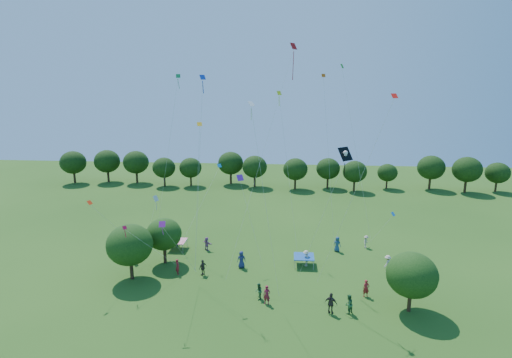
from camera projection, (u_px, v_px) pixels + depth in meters
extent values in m
cylinder|color=#422B19|center=(132.00, 271.00, 40.90)|extent=(0.36, 0.36, 1.76)
ellipsoid|color=#1E4313|center=(130.00, 245.00, 40.27)|extent=(4.64, 4.64, 4.17)
cylinder|color=#422B19|center=(165.00, 255.00, 44.67)|extent=(0.36, 0.36, 1.74)
ellipsoid|color=#1E4313|center=(164.00, 234.00, 44.11)|extent=(3.93, 3.93, 3.54)
cylinder|color=#422B19|center=(409.00, 303.00, 34.95)|extent=(0.33, 0.33, 1.60)
ellipsoid|color=#1E4313|center=(412.00, 275.00, 34.36)|extent=(4.35, 4.35, 3.91)
cylinder|color=#422B19|center=(75.00, 178.00, 82.37)|extent=(0.44, 0.44, 2.15)
ellipsoid|color=#17340F|center=(73.00, 162.00, 81.64)|extent=(5.17, 5.17, 4.65)
cylinder|color=#422B19|center=(108.00, 177.00, 83.43)|extent=(0.45, 0.45, 2.17)
ellipsoid|color=#17340F|center=(107.00, 161.00, 82.70)|extent=(5.22, 5.22, 4.70)
cylinder|color=#422B19|center=(137.00, 178.00, 82.58)|extent=(0.44, 0.44, 2.15)
ellipsoid|color=#17340F|center=(136.00, 162.00, 81.86)|extent=(5.17, 5.17, 4.65)
cylinder|color=#422B19|center=(165.00, 182.00, 79.86)|extent=(0.38, 0.38, 1.87)
ellipsoid|color=#17340F|center=(164.00, 168.00, 79.23)|extent=(4.48, 4.48, 4.03)
cylinder|color=#422B19|center=(191.00, 181.00, 80.03)|extent=(0.38, 0.38, 1.84)
ellipsoid|color=#17340F|center=(190.00, 168.00, 79.41)|extent=(4.42, 4.42, 3.98)
cylinder|color=#422B19|center=(231.00, 179.00, 81.69)|extent=(0.44, 0.44, 2.14)
ellipsoid|color=#17340F|center=(231.00, 163.00, 80.97)|extent=(5.14, 5.14, 4.63)
cylinder|color=#422B19|center=(255.00, 182.00, 79.17)|extent=(0.42, 0.42, 2.03)
ellipsoid|color=#17340F|center=(255.00, 167.00, 78.49)|extent=(4.86, 4.86, 4.37)
cylinder|color=#422B19|center=(295.00, 184.00, 77.44)|extent=(0.40, 0.40, 1.96)
ellipsoid|color=#17340F|center=(295.00, 169.00, 76.78)|extent=(4.71, 4.71, 4.24)
cylinder|color=#422B19|center=(327.00, 183.00, 78.41)|extent=(0.39, 0.39, 1.91)
ellipsoid|color=#17340F|center=(328.00, 169.00, 77.77)|extent=(4.59, 4.59, 4.13)
cylinder|color=#422B19|center=(354.00, 186.00, 75.91)|extent=(0.39, 0.39, 1.89)
ellipsoid|color=#17340F|center=(355.00, 172.00, 75.27)|extent=(4.54, 4.54, 4.08)
cylinder|color=#422B19|center=(387.00, 185.00, 77.86)|extent=(0.33, 0.33, 1.58)
ellipsoid|color=#17340F|center=(387.00, 173.00, 77.33)|extent=(3.80, 3.80, 3.42)
cylinder|color=#422B19|center=(430.00, 184.00, 77.36)|extent=(0.44, 0.44, 2.13)
ellipsoid|color=#17340F|center=(431.00, 167.00, 76.64)|extent=(5.12, 5.12, 4.61)
cylinder|color=#422B19|center=(465.00, 187.00, 74.94)|extent=(0.45, 0.45, 2.18)
ellipsoid|color=#17340F|center=(467.00, 169.00, 74.21)|extent=(5.24, 5.24, 4.72)
cylinder|color=#422B19|center=(496.00, 187.00, 75.51)|extent=(0.37, 0.37, 1.81)
ellipsoid|color=#17340F|center=(498.00, 173.00, 74.90)|extent=(4.35, 4.35, 3.91)
cube|color=red|center=(177.00, 241.00, 48.41)|extent=(2.20, 2.20, 0.08)
cylinder|color=#999999|center=(166.00, 248.00, 47.63)|extent=(0.05, 0.05, 1.10)
cylinder|color=#999999|center=(183.00, 248.00, 47.46)|extent=(0.05, 0.05, 1.10)
cylinder|color=#999999|center=(171.00, 242.00, 49.57)|extent=(0.05, 0.05, 1.10)
cylinder|color=#999999|center=(187.00, 242.00, 49.41)|extent=(0.05, 0.05, 1.10)
cube|color=#174C99|center=(304.00, 256.00, 43.96)|extent=(2.20, 2.20, 0.08)
cylinder|color=#999999|center=(295.00, 264.00, 43.18)|extent=(0.05, 0.05, 1.10)
cylinder|color=#999999|center=(313.00, 265.00, 43.02)|extent=(0.05, 0.05, 1.10)
cylinder|color=#999999|center=(295.00, 257.00, 45.12)|extent=(0.05, 0.05, 1.10)
cylinder|color=#999999|center=(312.00, 257.00, 44.96)|extent=(0.05, 0.05, 1.10)
imported|color=navy|center=(337.00, 244.00, 47.78)|extent=(1.03, 0.88, 1.84)
imported|color=maroon|center=(366.00, 288.00, 37.39)|extent=(0.68, 0.50, 1.67)
imported|color=#25562B|center=(144.00, 246.00, 47.47)|extent=(0.78, 0.96, 1.71)
imported|color=beige|center=(387.00, 263.00, 42.58)|extent=(1.18, 1.24, 1.81)
imported|color=#372E2C|center=(203.00, 267.00, 41.72)|extent=(0.96, 1.07, 1.70)
imported|color=#AF6694|center=(135.00, 256.00, 44.67)|extent=(0.91, 1.58, 1.60)
imported|color=navy|center=(175.00, 239.00, 49.72)|extent=(0.94, 0.83, 1.69)
imported|color=maroon|center=(178.00, 267.00, 41.89)|extent=(0.67, 0.76, 1.70)
imported|color=#255830|center=(259.00, 291.00, 36.97)|extent=(0.43, 0.78, 1.55)
imported|color=#BBA795|center=(366.00, 242.00, 48.94)|extent=(0.90, 1.11, 1.56)
imported|color=#362C2B|center=(331.00, 303.00, 34.54)|extent=(1.24, 0.89, 1.92)
imported|color=#A8629B|center=(207.00, 244.00, 48.22)|extent=(1.53, 1.39, 1.64)
imported|color=navy|center=(241.00, 260.00, 43.41)|extent=(1.03, 0.71, 1.90)
imported|color=maroon|center=(267.00, 295.00, 36.08)|extent=(0.73, 0.54, 1.78)
imported|color=#26592E|center=(349.00, 304.00, 34.57)|extent=(0.95, 0.95, 1.76)
imported|color=beige|center=(306.00, 258.00, 43.87)|extent=(0.85, 1.28, 1.80)
cube|color=black|center=(345.00, 154.00, 33.54)|extent=(1.39, 1.35, 1.08)
cube|color=black|center=(344.00, 170.00, 33.89)|extent=(0.07, 0.27, 1.18)
sphere|color=white|center=(345.00, 153.00, 33.46)|extent=(0.39, 0.39, 0.39)
cylinder|color=white|center=(345.00, 156.00, 33.52)|extent=(0.27, 0.55, 0.35)
cylinder|color=white|center=(345.00, 156.00, 33.52)|extent=(0.27, 0.55, 0.35)
cylinder|color=beige|center=(320.00, 222.00, 36.32)|extent=(3.59, 2.49, 11.94)
cube|color=red|center=(294.00, 46.00, 41.82)|extent=(0.81, 0.87, 0.69)
cube|color=red|center=(293.00, 66.00, 42.31)|extent=(0.13, 0.64, 2.94)
cylinder|color=beige|center=(261.00, 159.00, 40.03)|extent=(6.09, 9.35, 21.85)
cube|color=#BC0B37|center=(125.00, 228.00, 37.36)|extent=(0.42, 0.42, 0.31)
cube|color=#BC0B37|center=(125.00, 234.00, 37.54)|extent=(0.06, 0.18, 0.79)
cylinder|color=beige|center=(151.00, 248.00, 39.41)|extent=(3.71, 3.35, 4.96)
cube|color=red|center=(90.00, 203.00, 37.21)|extent=(0.40, 0.50, 0.35)
cylinder|color=beige|center=(119.00, 230.00, 41.00)|extent=(2.32, 6.27, 7.27)
cube|color=#F3A915|center=(200.00, 124.00, 38.51)|extent=(0.56, 0.49, 0.36)
cylinder|color=beige|center=(197.00, 200.00, 39.27)|extent=(0.56, 1.84, 14.28)
cube|color=#17813C|center=(178.00, 76.00, 47.15)|extent=(0.55, 0.38, 0.45)
cube|color=#17813C|center=(179.00, 84.00, 47.40)|extent=(0.19, 0.25, 1.16)
cylinder|color=beige|center=(167.00, 157.00, 49.38)|extent=(3.57, 0.18, 19.07)
cube|color=#1135AE|center=(203.00, 77.00, 36.84)|extent=(0.59, 0.56, 0.44)
cube|color=#1135AE|center=(203.00, 87.00, 37.09)|extent=(0.08, 0.26, 1.14)
cylinder|color=beige|center=(199.00, 179.00, 38.25)|extent=(1.00, 1.56, 18.64)
cube|color=#681BA7|center=(240.00, 178.00, 43.57)|extent=(0.84, 0.76, 0.61)
cylinder|color=beige|center=(251.00, 221.00, 42.48)|extent=(2.78, 4.01, 8.02)
cube|color=silver|center=(251.00, 104.00, 31.47)|extent=(0.60, 0.62, 0.37)
cube|color=silver|center=(251.00, 114.00, 31.70)|extent=(0.09, 0.23, 0.99)
cylinder|color=beige|center=(266.00, 206.00, 33.28)|extent=(2.43, 0.09, 16.46)
cube|color=#0B6AAF|center=(219.00, 166.00, 50.27)|extent=(0.60, 0.55, 0.40)
cylinder|color=beige|center=(201.00, 205.00, 48.30)|extent=(3.65, 6.33, 8.14)
cube|color=red|center=(395.00, 96.00, 29.00)|extent=(0.53, 0.46, 0.34)
cylinder|color=beige|center=(351.00, 202.00, 33.38)|extent=(4.72, 4.64, 17.14)
cube|color=#D6530B|center=(323.00, 75.00, 46.69)|extent=(0.47, 0.31, 0.39)
cylinder|color=beige|center=(329.00, 161.00, 46.81)|extent=(1.65, 4.08, 19.14)
cube|color=yellow|center=(279.00, 93.00, 46.77)|extent=(0.64, 0.61, 0.49)
cube|color=yellow|center=(279.00, 101.00, 47.03)|extent=(0.08, 0.26, 1.15)
cylinder|color=beige|center=(288.00, 172.00, 45.33)|extent=(2.45, 6.78, 17.08)
cube|color=green|center=(342.00, 66.00, 48.61)|extent=(0.52, 0.64, 0.52)
cylinder|color=beige|center=(356.00, 154.00, 47.86)|extent=(3.66, 6.00, 20.27)
cube|color=blue|center=(393.00, 214.00, 42.59)|extent=(0.55, 0.57, 0.39)
cylinder|color=beige|center=(380.00, 230.00, 44.90)|extent=(1.60, 3.52, 4.55)
cube|color=#8D1890|center=(162.00, 224.00, 32.54)|extent=(0.56, 0.41, 0.42)
cube|color=#8D1890|center=(163.00, 231.00, 32.73)|extent=(0.13, 0.16, 0.62)
cylinder|color=beige|center=(181.00, 251.00, 36.18)|extent=(1.26, 5.94, 6.82)
cube|color=silver|center=(156.00, 198.00, 45.12)|extent=(0.50, 0.74, 0.62)
cube|color=silver|center=(156.00, 206.00, 45.37)|extent=(0.16, 0.23, 0.99)
cylinder|color=beige|center=(150.00, 226.00, 44.87)|extent=(1.06, 1.97, 5.41)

